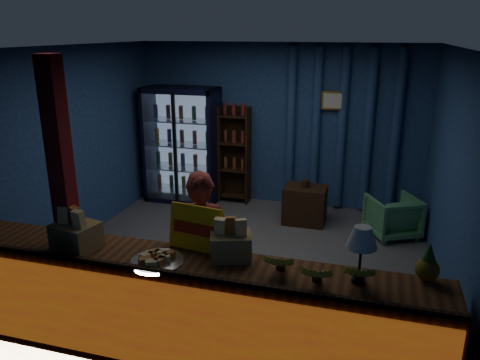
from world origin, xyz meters
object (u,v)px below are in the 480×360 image
object	(u,v)px
shopkeeper	(202,252)
pastry_tray	(157,260)
table_lamp	(362,239)
green_chair	(393,216)

from	to	relation	value
shopkeeper	pastry_tray	bearing A→B (deg)	-114.50
shopkeeper	table_lamp	world-z (taller)	shopkeeper
table_lamp	shopkeeper	bearing A→B (deg)	162.21
shopkeeper	pastry_tray	world-z (taller)	shopkeeper
shopkeeper	table_lamp	distance (m)	1.60
shopkeeper	green_chair	size ratio (longest dim) A/B	2.43
table_lamp	pastry_tray	bearing A→B (deg)	-174.97
green_chair	table_lamp	world-z (taller)	table_lamp
pastry_tray	table_lamp	bearing A→B (deg)	5.03
green_chair	pastry_tray	size ratio (longest dim) A/B	1.43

